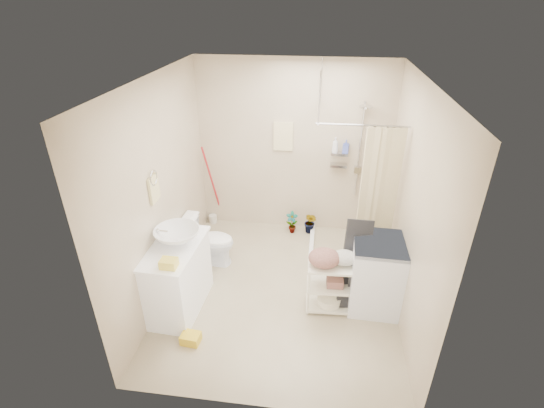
# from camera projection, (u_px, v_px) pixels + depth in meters

# --- Properties ---
(floor) EXTENTS (3.20, 3.20, 0.00)m
(floor) POSITION_uv_depth(u_px,v_px,m) (280.00, 290.00, 5.00)
(floor) COLOR tan
(floor) RESTS_ON ground
(ceiling) EXTENTS (2.80, 3.20, 0.04)m
(ceiling) POSITION_uv_depth(u_px,v_px,m) (283.00, 80.00, 3.76)
(ceiling) COLOR silver
(ceiling) RESTS_ON ground
(wall_back) EXTENTS (2.80, 0.04, 2.60)m
(wall_back) POSITION_uv_depth(u_px,v_px,m) (293.00, 150.00, 5.77)
(wall_back) COLOR beige
(wall_back) RESTS_ON ground
(wall_front) EXTENTS (2.80, 0.04, 2.60)m
(wall_front) POSITION_uv_depth(u_px,v_px,m) (258.00, 298.00, 2.98)
(wall_front) COLOR beige
(wall_front) RESTS_ON ground
(wall_left) EXTENTS (0.04, 3.20, 2.60)m
(wall_left) POSITION_uv_depth(u_px,v_px,m) (161.00, 193.00, 4.54)
(wall_left) COLOR beige
(wall_left) RESTS_ON ground
(wall_right) EXTENTS (0.04, 3.20, 2.60)m
(wall_right) POSITION_uv_depth(u_px,v_px,m) (411.00, 208.00, 4.22)
(wall_right) COLOR beige
(wall_right) RESTS_ON ground
(vanity) EXTENTS (0.60, 1.01, 0.86)m
(vanity) POSITION_uv_depth(u_px,v_px,m) (177.00, 277.00, 4.55)
(vanity) COLOR white
(vanity) RESTS_ON ground
(sink) EXTENTS (0.61, 0.61, 0.18)m
(sink) POSITION_uv_depth(u_px,v_px,m) (177.00, 236.00, 4.38)
(sink) COLOR silver
(sink) RESTS_ON vanity
(counter_basket) EXTENTS (0.17, 0.13, 0.09)m
(counter_basket) POSITION_uv_depth(u_px,v_px,m) (169.00, 263.00, 4.00)
(counter_basket) COLOR #E6D148
(counter_basket) RESTS_ON vanity
(floor_basket) EXTENTS (0.31, 0.25, 0.16)m
(floor_basket) POSITION_uv_depth(u_px,v_px,m) (191.00, 337.00, 4.22)
(floor_basket) COLOR yellow
(floor_basket) RESTS_ON ground
(toilet) EXTENTS (0.71, 0.43, 0.70)m
(toilet) POSITION_uv_depth(u_px,v_px,m) (209.00, 240.00, 5.38)
(toilet) COLOR white
(toilet) RESTS_ON ground
(mop) EXTENTS (0.14, 0.14, 1.35)m
(mop) POSITION_uv_depth(u_px,v_px,m) (210.00, 185.00, 6.16)
(mop) COLOR #AB1921
(mop) RESTS_ON ground
(potted_plant_a) EXTENTS (0.20, 0.15, 0.36)m
(potted_plant_a) POSITION_uv_depth(u_px,v_px,m) (292.00, 222.00, 6.12)
(potted_plant_a) COLOR brown
(potted_plant_a) RESTS_ON ground
(potted_plant_b) EXTENTS (0.26, 0.26, 0.37)m
(potted_plant_b) POSITION_uv_depth(u_px,v_px,m) (310.00, 223.00, 6.10)
(potted_plant_b) COLOR brown
(potted_plant_b) RESTS_ON ground
(hanging_towel) EXTENTS (0.28, 0.03, 0.42)m
(hanging_towel) POSITION_uv_depth(u_px,v_px,m) (283.00, 137.00, 5.68)
(hanging_towel) COLOR beige
(hanging_towel) RESTS_ON wall_back
(towel_ring) EXTENTS (0.04, 0.22, 0.34)m
(towel_ring) POSITION_uv_depth(u_px,v_px,m) (154.00, 187.00, 4.28)
(towel_ring) COLOR beige
(towel_ring) RESTS_ON wall_left
(tp_holder) EXTENTS (0.08, 0.12, 0.14)m
(tp_holder) POSITION_uv_depth(u_px,v_px,m) (172.00, 233.00, 4.85)
(tp_holder) COLOR white
(tp_holder) RESTS_ON wall_left
(shower) EXTENTS (1.10, 1.10, 2.10)m
(shower) POSITION_uv_depth(u_px,v_px,m) (352.00, 184.00, 5.31)
(shower) COLOR white
(shower) RESTS_ON ground
(shampoo_bottle_a) EXTENTS (0.11, 0.11, 0.22)m
(shampoo_bottle_a) POSITION_uv_depth(u_px,v_px,m) (335.00, 145.00, 5.56)
(shampoo_bottle_a) COLOR silver
(shampoo_bottle_a) RESTS_ON shower
(shampoo_bottle_b) EXTENTS (0.10, 0.10, 0.18)m
(shampoo_bottle_b) POSITION_uv_depth(u_px,v_px,m) (346.00, 146.00, 5.58)
(shampoo_bottle_b) COLOR #4150A4
(shampoo_bottle_b) RESTS_ON shower
(washing_machine) EXTENTS (0.63, 0.65, 0.89)m
(washing_machine) POSITION_uv_depth(u_px,v_px,m) (377.00, 274.00, 4.59)
(washing_machine) COLOR silver
(washing_machine) RESTS_ON ground
(laundry_rack) EXTENTS (0.56, 0.34, 0.75)m
(laundry_rack) POSITION_uv_depth(u_px,v_px,m) (331.00, 282.00, 4.56)
(laundry_rack) COLOR beige
(laundry_rack) RESTS_ON ground
(ironing_board) EXTENTS (0.33, 0.16, 1.11)m
(ironing_board) POSITION_uv_depth(u_px,v_px,m) (355.00, 264.00, 4.56)
(ironing_board) COLOR black
(ironing_board) RESTS_ON ground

